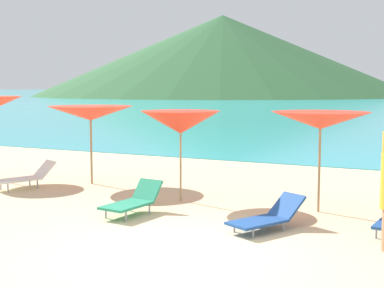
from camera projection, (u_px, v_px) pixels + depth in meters
name	position (u px, v px, depth m)	size (l,w,h in m)	color
ground_plane	(319.00, 172.00, 17.49)	(50.00, 100.00, 0.30)	beige
headland_hill	(222.00, 56.00, 153.16)	(105.35, 105.35, 22.55)	#2D5B33
umbrella_1	(91.00, 113.00, 14.35)	(2.47, 2.47, 2.09)	#9E7F59
umbrella_2	(180.00, 122.00, 12.16)	(1.90, 1.90, 2.06)	#9E7F59
umbrella_3	(320.00, 121.00, 11.09)	(2.12, 2.12, 2.09)	#9E7F59
lounge_chair_1	(267.00, 216.00, 9.84)	(1.19, 1.62, 0.59)	#1E478C
lounge_chair_2	(26.00, 176.00, 13.86)	(1.07, 1.61, 0.66)	white
lounge_chair_3	(133.00, 201.00, 11.02)	(0.75, 1.46, 0.64)	#268C66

